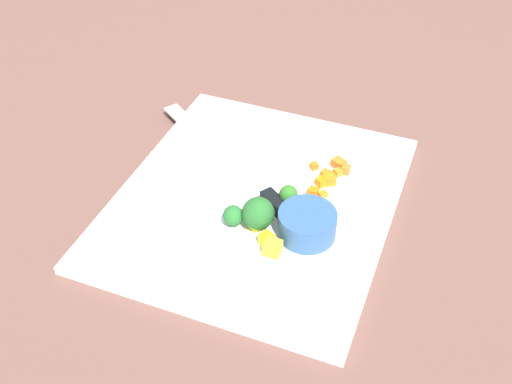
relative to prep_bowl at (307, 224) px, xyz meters
name	(u,v)px	position (x,y,z in m)	size (l,w,h in m)	color
ground_plane	(256,204)	(0.04, 0.09, -0.03)	(4.00, 4.00, 0.00)	brown
cutting_board	(256,200)	(0.04, 0.09, -0.02)	(0.43, 0.38, 0.01)	white
prep_bowl	(307,224)	(0.00, 0.00, 0.00)	(0.08, 0.08, 0.04)	#2D548C
chef_knife	(247,178)	(0.07, 0.11, -0.01)	(0.21, 0.30, 0.02)	silver
carrot_dice_0	(346,170)	(0.14, -0.01, -0.01)	(0.01, 0.01, 0.01)	orange
carrot_dice_1	(339,164)	(0.15, 0.00, -0.01)	(0.02, 0.02, 0.01)	orange
carrot_dice_2	(338,172)	(0.13, -0.01, -0.01)	(0.01, 0.01, 0.01)	orange
carrot_dice_3	(329,179)	(0.11, 0.00, -0.01)	(0.02, 0.02, 0.01)	orange
carrot_dice_4	(322,182)	(0.10, 0.01, -0.01)	(0.02, 0.01, 0.01)	orange
carrot_dice_5	(313,192)	(0.08, 0.02, -0.01)	(0.01, 0.01, 0.01)	orange
carrot_dice_6	(314,166)	(0.13, 0.03, -0.01)	(0.01, 0.01, 0.01)	orange
carrot_dice_7	(326,174)	(0.12, 0.01, -0.01)	(0.01, 0.01, 0.01)	orange
carrot_dice_8	(323,195)	(0.08, 0.00, -0.01)	(0.01, 0.01, 0.01)	orange
pepper_dice_0	(285,202)	(0.04, 0.04, -0.01)	(0.02, 0.02, 0.02)	yellow
pepper_dice_1	(273,248)	(-0.05, 0.03, -0.01)	(0.02, 0.02, 0.02)	yellow
pepper_dice_2	(258,216)	(0.00, 0.07, -0.01)	(0.02, 0.02, 0.02)	yellow
pepper_dice_3	(256,224)	(-0.01, 0.07, -0.01)	(0.02, 0.01, 0.02)	yellow
pepper_dice_4	(267,240)	(-0.04, 0.04, -0.01)	(0.02, 0.02, 0.02)	yellow
broccoli_floret_0	(233,216)	(-0.02, 0.10, 0.00)	(0.03, 0.03, 0.03)	#91C15F
broccoli_floret_1	(287,197)	(0.04, 0.04, 0.00)	(0.03, 0.03, 0.03)	#84BA5F
broccoli_floret_2	(258,214)	(-0.01, 0.06, 0.00)	(0.04, 0.04, 0.05)	#83AF5F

